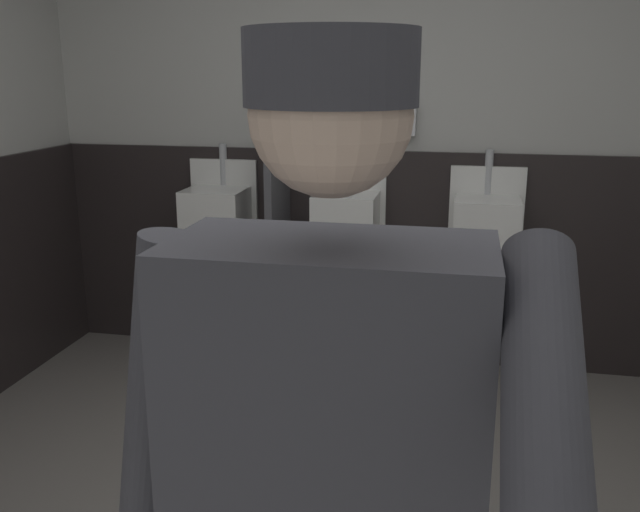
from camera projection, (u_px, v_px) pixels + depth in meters
wall_back at (386, 125)px, 3.91m from camera, size 4.44×0.12×2.71m
wainscot_band_back at (381, 257)px, 4.03m from camera, size 3.84×0.03×1.22m
urinal_left at (219, 226)px, 4.03m from camera, size 0.40×0.34×1.24m
urinal_middle at (347, 232)px, 3.89m from camera, size 0.40×0.34×1.24m
urinal_right at (485, 239)px, 3.74m from camera, size 0.40×0.34×1.24m
privacy_divider_panel at (278, 202)px, 3.85m from camera, size 0.04×0.40×0.90m
soap_dispenser at (407, 118)px, 3.78m from camera, size 0.10×0.07×0.18m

